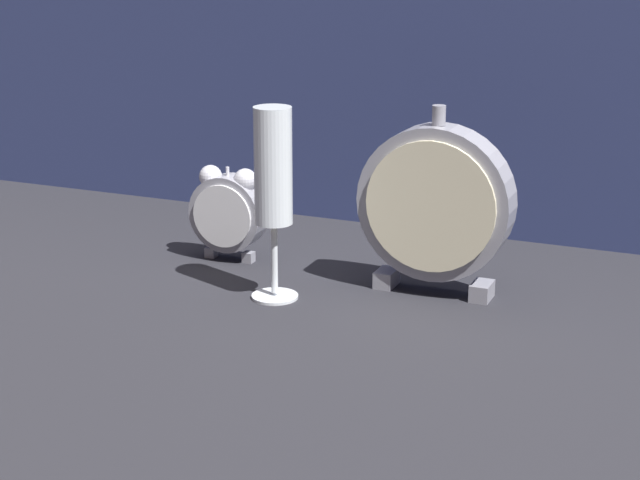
{
  "coord_description": "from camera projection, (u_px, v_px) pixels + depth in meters",
  "views": [
    {
      "loc": [
        0.43,
        -0.92,
        0.39
      ],
      "look_at": [
        0.0,
        0.08,
        0.05
      ],
      "focal_mm": 60.0,
      "sensor_mm": 36.0,
      "label": 1
    }
  ],
  "objects": [
    {
      "name": "champagne_flute",
      "position": [
        273.0,
        180.0,
        1.08
      ],
      "size": [
        0.05,
        0.05,
        0.2
      ],
      "color": "silver",
      "rests_on": "ground_plane"
    },
    {
      "name": "alarm_clock_twin_bell",
      "position": [
        228.0,
        209.0,
        1.22
      ],
      "size": [
        0.09,
        0.03,
        0.11
      ],
      "color": "gray",
      "rests_on": "ground_plane"
    },
    {
      "name": "mantel_clock_silver",
      "position": [
        436.0,
        204.0,
        1.1
      ],
      "size": [
        0.16,
        0.04,
        0.2
      ],
      "color": "gray",
      "rests_on": "ground_plane"
    },
    {
      "name": "ground_plane",
      "position": [
        289.0,
        308.0,
        1.09
      ],
      "size": [
        4.0,
        4.0,
        0.0
      ],
      "primitive_type": "plane",
      "color": "#232328"
    }
  ]
}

